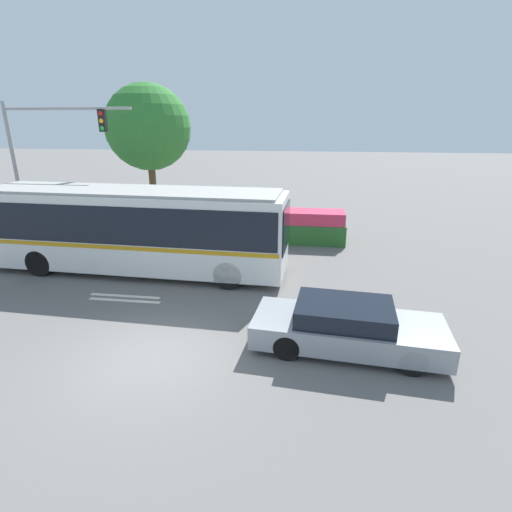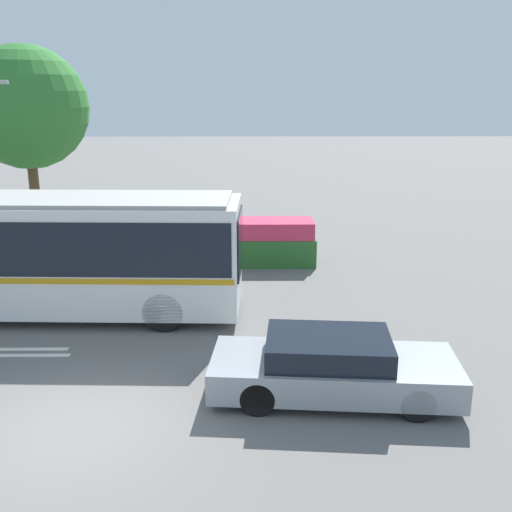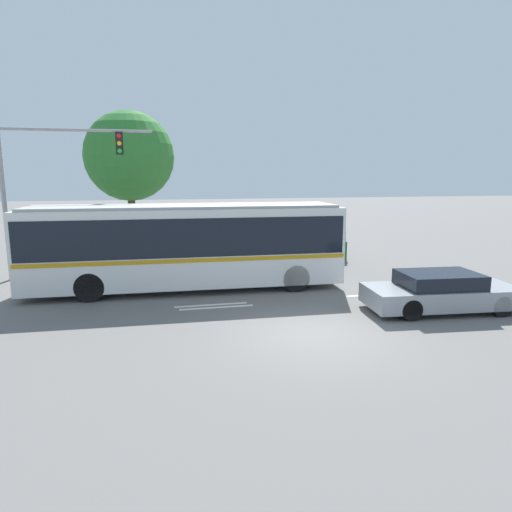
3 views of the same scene
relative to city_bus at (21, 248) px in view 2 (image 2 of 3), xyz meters
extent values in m
plane|color=slate|center=(2.89, -5.69, -1.80)|extent=(140.00, 140.00, 0.00)
cube|color=silver|center=(-0.01, 0.00, -0.14)|extent=(11.55, 2.94, 2.81)
cube|color=black|center=(-0.01, 0.00, 0.30)|extent=(11.32, 2.98, 1.35)
cube|color=#C68C14|center=(-0.01, 0.00, -0.48)|extent=(11.44, 2.97, 0.14)
cube|color=black|center=(5.74, -0.19, 0.19)|extent=(0.13, 2.18, 1.57)
cube|color=#9D9D99|center=(-0.01, 0.00, 1.31)|extent=(11.08, 2.72, 0.10)
cylinder|color=black|center=(3.92, 1.00, -1.30)|extent=(1.01, 0.33, 1.00)
cylinder|color=black|center=(3.85, -1.26, -1.30)|extent=(1.01, 0.33, 1.00)
cube|color=gray|center=(7.62, -4.57, -1.32)|extent=(4.90, 2.28, 0.60)
cube|color=black|center=(7.50, -4.56, -0.79)|extent=(2.51, 1.85, 0.45)
cylinder|color=black|center=(9.16, -3.87, -1.47)|extent=(0.66, 0.27, 0.65)
cylinder|color=black|center=(9.02, -5.53, -1.47)|extent=(0.66, 0.27, 0.65)
cylinder|color=black|center=(6.27, -3.63, -1.47)|extent=(0.66, 0.27, 0.65)
cylinder|color=black|center=(6.13, -5.28, -1.47)|extent=(0.66, 0.27, 0.65)
cube|color=#286028|center=(4.81, 4.74, -1.33)|extent=(6.86, 1.45, 0.94)
cube|color=#CC3351|center=(4.81, 4.74, -0.57)|extent=(6.72, 1.38, 0.57)
cylinder|color=brown|center=(-2.25, 7.64, -0.02)|extent=(0.38, 0.38, 3.55)
sphere|color=#2D752D|center=(-2.25, 7.64, 3.39)|extent=(4.54, 4.54, 4.54)
cube|color=silver|center=(0.72, -2.71, -1.79)|extent=(2.40, 0.16, 0.01)
cube|color=silver|center=(0.58, -2.37, -1.79)|extent=(2.40, 0.16, 0.01)
cube|color=silver|center=(6.59, -2.39, -1.79)|extent=(2.40, 0.16, 0.01)
camera|label=1|loc=(6.53, -13.66, 3.73)|focal=27.75mm
camera|label=2|loc=(5.98, -15.08, 3.97)|focal=41.67mm
camera|label=3|loc=(-1.17, -16.73, 2.44)|focal=31.66mm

